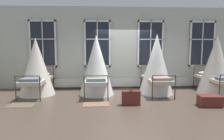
{
  "coord_description": "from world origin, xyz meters",
  "views": [
    {
      "loc": [
        -0.95,
        -7.35,
        1.75
      ],
      "look_at": [
        -0.57,
        -0.02,
        0.91
      ],
      "focal_mm": 31.63,
      "sensor_mm": 36.0,
      "label": 1
    }
  ],
  "objects": [
    {
      "name": "ground",
      "position": [
        0.0,
        0.0,
        0.0
      ],
      "size": [
        20.82,
        20.82,
        0.0
      ],
      "primitive_type": "plane",
      "color": "#4C3D33"
    },
    {
      "name": "window_bank",
      "position": [
        0.0,
        1.06,
        1.08
      ],
      "size": [
        7.93,
        0.1,
        2.81
      ],
      "color": "black",
      "rests_on": "ground"
    },
    {
      "name": "suitcase_dark",
      "position": [
        -0.07,
        -1.51,
        0.22
      ],
      "size": [
        0.56,
        0.22,
        0.47
      ],
      "rotation": [
        0.0,
        0.0,
        -0.02
      ],
      "color": "#5B231E",
      "rests_on": "ground"
    },
    {
      "name": "cot_third",
      "position": [
        1.11,
        -0.01,
        1.09
      ],
      "size": [
        1.29,
        1.97,
        2.25
      ],
      "rotation": [
        0.0,
        0.0,
        1.57
      ],
      "color": "#4C3323",
      "rests_on": "ground"
    },
    {
      "name": "back_wall_with_windows",
      "position": [
        0.0,
        1.18,
        1.73
      ],
      "size": [
        11.41,
        0.1,
        3.45
      ],
      "primitive_type": "cube",
      "color": "#B2B7AD",
      "rests_on": "ground"
    },
    {
      "name": "rug_second",
      "position": [
        -1.14,
        -1.38,
        0.01
      ],
      "size": [
        0.81,
        0.58,
        0.01
      ],
      "primitive_type": "cube",
      "rotation": [
        0.0,
        0.0,
        0.02
      ],
      "color": "brown",
      "rests_on": "ground"
    },
    {
      "name": "cot_second",
      "position": [
        -1.15,
        -0.06,
        1.07
      ],
      "size": [
        1.29,
        1.97,
        2.22
      ],
      "rotation": [
        0.0,
        0.0,
        1.58
      ],
      "color": "#4C3323",
      "rests_on": "ground"
    },
    {
      "name": "cot_first",
      "position": [
        -3.36,
        0.01,
        1.02
      ],
      "size": [
        1.29,
        1.97,
        2.11
      ],
      "rotation": [
        0.0,
        0.0,
        1.58
      ],
      "color": "#4C3323",
      "rests_on": "ground"
    },
    {
      "name": "cot_fourth",
      "position": [
        3.4,
        -0.07,
        1.08
      ],
      "size": [
        1.29,
        1.97,
        2.22
      ],
      "rotation": [
        0.0,
        0.0,
        1.56
      ],
      "color": "#4C3323",
      "rests_on": "ground"
    },
    {
      "name": "rug_first",
      "position": [
        -3.41,
        -1.38,
        0.01
      ],
      "size": [
        0.82,
        0.6,
        0.01
      ],
      "primitive_type": "cube",
      "rotation": [
        0.0,
        0.0,
        -0.05
      ],
      "color": "brown",
      "rests_on": "ground"
    },
    {
      "name": "travel_trunk",
      "position": [
        2.27,
        -1.76,
        0.16
      ],
      "size": [
        0.67,
        0.44,
        0.33
      ],
      "primitive_type": "cube",
      "rotation": [
        0.0,
        0.0,
        -0.07
      ],
      "color": "#5B231E",
      "rests_on": "ground"
    }
  ]
}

